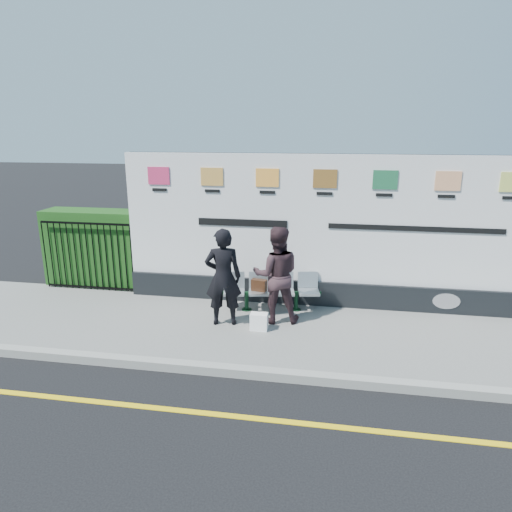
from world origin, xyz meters
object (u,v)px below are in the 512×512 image
at_px(bench, 271,300).
at_px(woman_right, 276,275).
at_px(billboard, 323,242).
at_px(woman_left, 223,277).

bearing_deg(bench, woman_right, -82.46).
bearing_deg(woman_right, bench, -82.86).
distance_m(billboard, woman_left, 2.18).
relative_size(billboard, woman_right, 4.46).
bearing_deg(bench, billboard, 18.30).
height_order(billboard, woman_right, billboard).
xyz_separation_m(woman_left, woman_right, (0.92, 0.29, 0.00)).
height_order(bench, woman_left, woman_left).
bearing_deg(woman_left, woman_right, -174.44).
height_order(woman_left, woman_right, same).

